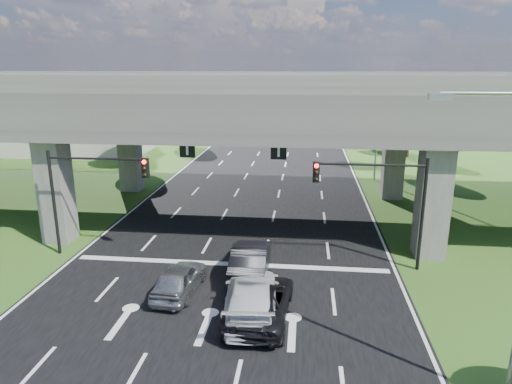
% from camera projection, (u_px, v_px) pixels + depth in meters
% --- Properties ---
extents(ground, '(160.00, 160.00, 0.00)m').
position_uv_depth(ground, '(217.00, 295.00, 21.43)').
color(ground, '#314F19').
rests_on(ground, ground).
extents(road, '(18.00, 120.00, 0.03)m').
position_uv_depth(road, '(245.00, 225.00, 31.01)').
color(road, black).
rests_on(road, ground).
extents(overpass, '(80.00, 15.00, 10.00)m').
position_uv_depth(overpass, '(248.00, 104.00, 30.82)').
color(overpass, '#363431').
rests_on(overpass, ground).
extents(warehouse, '(20.00, 10.00, 4.00)m').
position_uv_depth(warehouse, '(66.00, 136.00, 57.17)').
color(warehouse, '#9E9E99').
rests_on(warehouse, ground).
extents(signal_right, '(5.76, 0.54, 6.00)m').
position_uv_depth(signal_right, '(381.00, 192.00, 23.27)').
color(signal_right, black).
rests_on(signal_right, ground).
extents(signal_left, '(5.76, 0.54, 6.00)m').
position_uv_depth(signal_left, '(89.00, 184.00, 24.92)').
color(signal_left, black).
rests_on(signal_left, ground).
extents(streetlight_far, '(3.38, 0.25, 10.00)m').
position_uv_depth(streetlight_far, '(374.00, 118.00, 41.82)').
color(streetlight_far, gray).
rests_on(streetlight_far, ground).
extents(streetlight_beyond, '(3.38, 0.25, 10.00)m').
position_uv_depth(streetlight_beyond, '(356.00, 104.00, 57.15)').
color(streetlight_beyond, gray).
rests_on(streetlight_beyond, ground).
extents(tree_left_near, '(4.50, 4.50, 7.80)m').
position_uv_depth(tree_left_near, '(130.00, 123.00, 46.53)').
color(tree_left_near, black).
rests_on(tree_left_near, ground).
extents(tree_left_mid, '(3.91, 3.90, 6.76)m').
position_uv_depth(tree_left_mid, '(131.00, 120.00, 54.68)').
color(tree_left_mid, black).
rests_on(tree_left_mid, ground).
extents(tree_left_far, '(4.80, 4.80, 8.32)m').
position_uv_depth(tree_left_far, '(181.00, 107.00, 61.67)').
color(tree_left_far, black).
rests_on(tree_left_far, ground).
extents(tree_right_near, '(4.20, 4.20, 7.28)m').
position_uv_depth(tree_right_near, '(397.00, 127.00, 45.70)').
color(tree_right_near, black).
rests_on(tree_right_near, ground).
extents(tree_right_mid, '(3.91, 3.90, 6.76)m').
position_uv_depth(tree_right_mid, '(411.00, 122.00, 53.14)').
color(tree_right_mid, black).
rests_on(tree_right_mid, ground).
extents(tree_right_far, '(4.50, 4.50, 7.80)m').
position_uv_depth(tree_right_far, '(367.00, 110.00, 61.05)').
color(tree_right_far, black).
rests_on(tree_right_far, ground).
extents(car_silver, '(1.99, 4.34, 1.44)m').
position_uv_depth(car_silver, '(179.00, 279.00, 21.43)').
color(car_silver, '#9EA1A5').
rests_on(car_silver, road).
extents(car_dark, '(1.87, 5.12, 1.68)m').
position_uv_depth(car_dark, '(251.00, 260.00, 23.28)').
color(car_dark, black).
rests_on(car_dark, road).
extents(car_white, '(2.79, 5.95, 1.68)m').
position_uv_depth(car_white, '(252.00, 296.00, 19.59)').
color(car_white, silver).
rests_on(car_white, road).
extents(car_trailing, '(2.81, 5.60, 1.52)m').
position_uv_depth(car_trailing, '(260.00, 300.00, 19.38)').
color(car_trailing, black).
rests_on(car_trailing, road).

